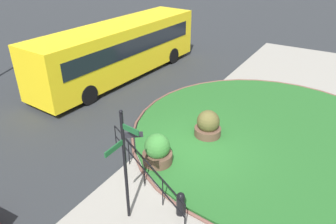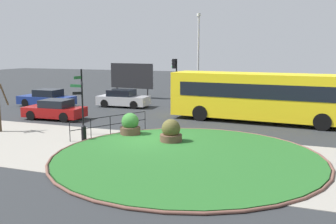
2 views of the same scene
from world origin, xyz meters
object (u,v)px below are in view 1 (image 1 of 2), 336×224
planter_near_signpost (208,126)px  signpost_directional (125,161)px  bus_yellow (120,49)px  planter_kerbside (157,152)px  bollard_foreground (181,204)px

planter_near_signpost → signpost_directional: bearing=178.8°
bus_yellow → planter_near_signpost: (-3.45, -7.21, -1.13)m
signpost_directional → bus_yellow: (8.58, 7.11, -0.39)m
bus_yellow → planter_kerbside: bearing=-129.2°
bollard_foreground → planter_near_signpost: (4.25, 1.11, 0.12)m
bollard_foreground → bus_yellow: size_ratio=0.07×
signpost_directional → planter_near_signpost: 5.35m
signpost_directional → bollard_foreground: (0.88, -1.21, -1.63)m
bollard_foreground → bus_yellow: bus_yellow is taller
signpost_directional → planter_near_signpost: (5.14, -0.11, -1.51)m
bollard_foreground → planter_kerbside: size_ratio=0.66×
bus_yellow → bollard_foreground: bearing=-128.9°
signpost_directional → bus_yellow: signpost_directional is taller
planter_near_signpost → planter_kerbside: (-2.59, 0.77, 0.02)m
bollard_foreground → bus_yellow: bearing=47.2°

